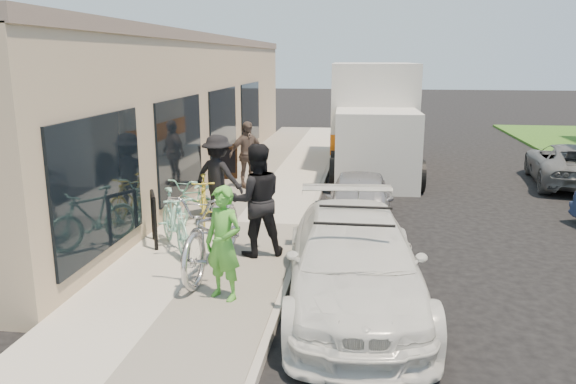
{
  "coord_description": "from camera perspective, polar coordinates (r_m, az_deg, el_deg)",
  "views": [
    {
      "loc": [
        0.71,
        -8.31,
        3.57
      ],
      "look_at": [
        -0.73,
        2.15,
        1.05
      ],
      "focal_mm": 35.0,
      "sensor_mm": 36.0,
      "label": 1
    }
  ],
  "objects": [
    {
      "name": "bike_rack",
      "position": [
        10.75,
        -13.49,
        -2.15
      ],
      "size": [
        0.34,
        0.65,
        1.0
      ],
      "rotation": [
        0.0,
        0.0,
        0.43
      ],
      "color": "black",
      "rests_on": "sidewalk"
    },
    {
      "name": "sedan_white",
      "position": [
        8.28,
        6.68,
        -7.04
      ],
      "size": [
        2.33,
        4.89,
        1.42
      ],
      "rotation": [
        0.0,
        0.0,
        0.09
      ],
      "color": "white",
      "rests_on": "ground"
    },
    {
      "name": "ground",
      "position": [
        9.07,
        2.75,
        -9.77
      ],
      "size": [
        120.0,
        120.0,
        0.0
      ],
      "primitive_type": "plane",
      "color": "black",
      "rests_on": "ground"
    },
    {
      "name": "far_car_gray",
      "position": [
        18.09,
        26.63,
        2.53
      ],
      "size": [
        2.52,
        4.51,
        1.19
      ],
      "primitive_type": "imported",
      "rotation": [
        0.0,
        0.0,
        3.01
      ],
      "color": "slate",
      "rests_on": "ground"
    },
    {
      "name": "sedan_silver",
      "position": [
        12.11,
        7.27,
        -0.9
      ],
      "size": [
        1.43,
        3.5,
        1.19
      ],
      "primitive_type": "imported",
      "rotation": [
        0.0,
        0.0,
        -0.01
      ],
      "color": "#97979C",
      "rests_on": "ground"
    },
    {
      "name": "cruiser_bike_c",
      "position": [
        12.1,
        -8.54,
        -0.72
      ],
      "size": [
        0.89,
        1.7,
        0.99
      ],
      "primitive_type": "imported",
      "rotation": [
        0.0,
        0.0,
        0.27
      ],
      "color": "gold",
      "rests_on": "sidewalk"
    },
    {
      "name": "woman_rider",
      "position": [
        8.13,
        -6.57,
        -5.2
      ],
      "size": [
        0.72,
        0.62,
        1.68
      ],
      "primitive_type": "imported",
      "rotation": [
        0.0,
        0.0,
        -0.43
      ],
      "color": "green",
      "rests_on": "sidewalk"
    },
    {
      "name": "sandwich_board",
      "position": [
        16.36,
        -6.24,
        3.05
      ],
      "size": [
        0.74,
        0.74,
        0.97
      ],
      "rotation": [
        0.0,
        0.0,
        0.3
      ],
      "color": "black",
      "rests_on": "sidewalk"
    },
    {
      "name": "bystander_b",
      "position": [
        15.17,
        -4.2,
        3.82
      ],
      "size": [
        1.07,
        1.03,
        1.79
      ],
      "primitive_type": "imported",
      "rotation": [
        0.0,
        0.0,
        0.74
      ],
      "color": "brown",
      "rests_on": "sidewalk"
    },
    {
      "name": "sidewalk",
      "position": [
        12.14,
        -5.41,
        -3.36
      ],
      "size": [
        3.0,
        34.0,
        0.15
      ],
      "primitive_type": "cube",
      "color": "#AFAA9D",
      "rests_on": "ground"
    },
    {
      "name": "tandem_bike",
      "position": [
        9.3,
        -7.56,
        -3.73
      ],
      "size": [
        1.08,
        2.71,
        1.4
      ],
      "primitive_type": "imported",
      "rotation": [
        0.0,
        0.0,
        -0.06
      ],
      "color": "silver",
      "rests_on": "sidewalk"
    },
    {
      "name": "bystander_a",
      "position": [
        12.33,
        -7.12,
        1.59
      ],
      "size": [
        1.33,
        1.02,
        1.83
      ],
      "primitive_type": "imported",
      "rotation": [
        0.0,
        0.0,
        2.82
      ],
      "color": "black",
      "rests_on": "sidewalk"
    },
    {
      "name": "curb",
      "position": [
        11.9,
        1.9,
        -3.72
      ],
      "size": [
        0.12,
        34.0,
        0.13
      ],
      "primitive_type": "cube",
      "color": "#9E9A91",
      "rests_on": "ground"
    },
    {
      "name": "cruiser_bike_b",
      "position": [
        12.18,
        -9.43,
        -0.63
      ],
      "size": [
        0.99,
        1.99,
        1.0
      ],
      "primitive_type": "imported",
      "rotation": [
        0.0,
        0.0,
        -0.18
      ],
      "color": "#8ED4BB",
      "rests_on": "sidewalk"
    },
    {
      "name": "storefront",
      "position": [
        17.41,
        -12.31,
        8.36
      ],
      "size": [
        3.6,
        20.0,
        4.22
      ],
      "color": "tan",
      "rests_on": "ground"
    },
    {
      "name": "moving_truck",
      "position": [
        18.65,
        8.55,
        6.96
      ],
      "size": [
        2.86,
        7.04,
        3.42
      ],
      "rotation": [
        0.0,
        0.0,
        0.04
      ],
      "color": "beige",
      "rests_on": "ground"
    },
    {
      "name": "man_standing",
      "position": [
        9.85,
        -3.25,
        -0.82
      ],
      "size": [
        1.18,
        1.06,
        2.0
      ],
      "primitive_type": "imported",
      "rotation": [
        0.0,
        0.0,
        3.51
      ],
      "color": "black",
      "rests_on": "sidewalk"
    },
    {
      "name": "cruiser_bike_a",
      "position": [
        10.4,
        -11.49,
        -2.87
      ],
      "size": [
        1.42,
        1.82,
        1.1
      ],
      "primitive_type": "imported",
      "rotation": [
        0.0,
        0.0,
        0.57
      ],
      "color": "#8ED4BB",
      "rests_on": "sidewalk"
    }
  ]
}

